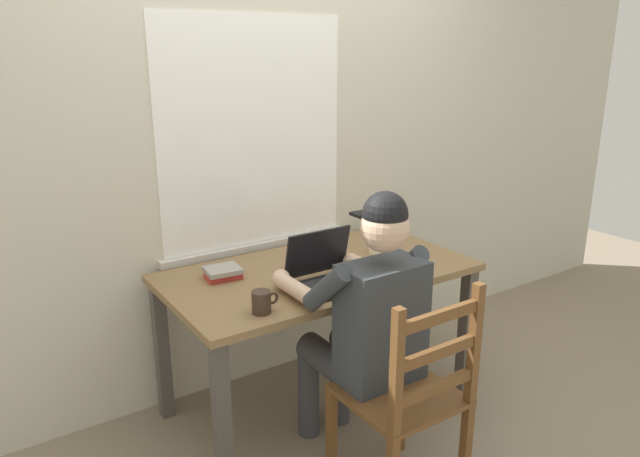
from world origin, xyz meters
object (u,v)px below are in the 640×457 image
(seated_person, at_px, (365,319))
(coffee_mug_white, at_px, (377,245))
(desk, at_px, (318,287))
(laptop, at_px, (328,272))
(computer_mouse, at_px, (388,271))
(book_stack_main, at_px, (223,273))
(landscape_photo_print, at_px, (306,255))
(wooden_chair, at_px, (409,399))
(coffee_mug_dark, at_px, (262,302))

(seated_person, height_order, coffee_mug_white, seated_person)
(desk, bearing_deg, seated_person, -99.81)
(laptop, xyz_separation_m, computer_mouse, (0.30, -0.06, -0.04))
(desk, xyz_separation_m, computer_mouse, (0.24, -0.23, 0.11))
(computer_mouse, bearing_deg, laptop, 167.94)
(laptop, xyz_separation_m, book_stack_main, (-0.37, 0.31, -0.03))
(coffee_mug_white, xyz_separation_m, landscape_photo_print, (-0.32, 0.18, -0.04))
(wooden_chair, distance_m, landscape_photo_print, 1.00)
(coffee_mug_white, xyz_separation_m, coffee_mug_dark, (-0.84, -0.31, 0.00))
(coffee_mug_white, bearing_deg, landscape_photo_print, 151.51)
(laptop, distance_m, coffee_mug_white, 0.49)
(desk, bearing_deg, wooden_chair, -96.16)
(wooden_chair, xyz_separation_m, coffee_mug_white, (0.46, 0.77, 0.32))
(wooden_chair, relative_size, laptop, 2.86)
(coffee_mug_dark, bearing_deg, computer_mouse, 3.78)
(desk, distance_m, computer_mouse, 0.35)
(computer_mouse, xyz_separation_m, book_stack_main, (-0.67, 0.38, 0.01))
(coffee_mug_dark, distance_m, landscape_photo_print, 0.71)
(book_stack_main, bearing_deg, coffee_mug_white, -8.17)
(wooden_chair, relative_size, book_stack_main, 5.60)
(laptop, bearing_deg, wooden_chair, -91.77)
(desk, relative_size, wooden_chair, 1.55)
(wooden_chair, relative_size, computer_mouse, 9.43)
(computer_mouse, bearing_deg, desk, 135.11)
(laptop, height_order, coffee_mug_white, laptop)
(seated_person, height_order, landscape_photo_print, seated_person)
(landscape_photo_print, bearing_deg, coffee_mug_white, -34.66)
(wooden_chair, height_order, coffee_mug_white, wooden_chair)
(book_stack_main, height_order, landscape_photo_print, book_stack_main)
(computer_mouse, distance_m, book_stack_main, 0.77)
(desk, relative_size, seated_person, 1.17)
(desk, bearing_deg, computer_mouse, -44.89)
(desk, bearing_deg, landscape_photo_print, 74.31)
(book_stack_main, bearing_deg, wooden_chair, -68.56)
(computer_mouse, bearing_deg, seated_person, -143.70)
(coffee_mug_white, bearing_deg, computer_mouse, -119.21)
(laptop, relative_size, book_stack_main, 1.96)
(computer_mouse, bearing_deg, coffee_mug_dark, -176.22)
(laptop, bearing_deg, seated_person, -93.45)
(wooden_chair, distance_m, coffee_mug_white, 0.96)
(coffee_mug_dark, bearing_deg, coffee_mug_white, 20.09)
(coffee_mug_dark, bearing_deg, seated_person, -26.46)
(coffee_mug_white, distance_m, landscape_photo_print, 0.37)
(desk, distance_m, coffee_mug_white, 0.41)
(seated_person, relative_size, coffee_mug_white, 10.55)
(desk, relative_size, book_stack_main, 8.67)
(coffee_mug_white, bearing_deg, book_stack_main, 171.83)
(book_stack_main, distance_m, landscape_photo_print, 0.49)
(coffee_mug_dark, bearing_deg, laptop, 15.56)
(wooden_chair, distance_m, book_stack_main, 1.00)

